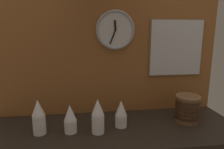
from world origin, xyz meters
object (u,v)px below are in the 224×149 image
(cup_stack_center_right, at_px, (121,113))
(cup_stack_center, at_px, (98,116))
(cup_stack_center_left, at_px, (70,119))
(wall_clock, at_px, (115,30))
(cup_stack_left, at_px, (39,117))
(bowl_stack_far_right, at_px, (187,108))
(menu_board, at_px, (176,48))

(cup_stack_center_right, height_order, cup_stack_center, cup_stack_center)
(cup_stack_center_left, distance_m, cup_stack_center_right, 0.31)
(wall_clock, bearing_deg, cup_stack_left, -151.89)
(bowl_stack_far_right, bearing_deg, cup_stack_center, -172.60)
(cup_stack_center, xyz_separation_m, cup_stack_left, (-0.34, 0.03, 0.00))
(cup_stack_center, distance_m, wall_clock, 0.60)
(bowl_stack_far_right, height_order, wall_clock, wall_clock)
(wall_clock, bearing_deg, cup_stack_center, -116.31)
(cup_stack_left, relative_size, bowl_stack_far_right, 1.16)
(cup_stack_center_left, height_order, cup_stack_center, cup_stack_center)
(cup_stack_center_right, bearing_deg, wall_clock, 90.88)
(bowl_stack_far_right, relative_size, menu_board, 0.43)
(wall_clock, bearing_deg, cup_stack_center_left, -138.91)
(cup_stack_center_left, distance_m, menu_board, 0.90)
(bowl_stack_far_right, distance_m, menu_board, 0.44)
(cup_stack_left, bearing_deg, cup_stack_center_right, 3.46)
(bowl_stack_far_right, relative_size, wall_clock, 0.67)
(cup_stack_center_left, distance_m, cup_stack_center, 0.17)
(cup_stack_left, bearing_deg, cup_stack_center_left, -2.47)
(wall_clock, bearing_deg, cup_stack_center_right, -89.12)
(cup_stack_center_right, xyz_separation_m, wall_clock, (-0.00, 0.23, 0.52))
(cup_stack_center_left, relative_size, cup_stack_center_right, 1.00)
(cup_stack_center_left, bearing_deg, cup_stack_left, 177.53)
(cup_stack_center, height_order, wall_clock, wall_clock)
(cup_stack_center_left, xyz_separation_m, cup_stack_left, (-0.18, 0.01, 0.02))
(cup_stack_center_left, xyz_separation_m, wall_clock, (0.31, 0.27, 0.52))
(cup_stack_center_right, height_order, bowl_stack_far_right, bowl_stack_far_right)
(cup_stack_center_right, xyz_separation_m, cup_stack_left, (-0.49, -0.03, 0.02))
(cup_stack_center_left, distance_m, wall_clock, 0.66)
(cup_stack_left, height_order, bowl_stack_far_right, cup_stack_left)
(cup_stack_center_right, height_order, menu_board, menu_board)
(bowl_stack_far_right, bearing_deg, cup_stack_left, -177.34)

